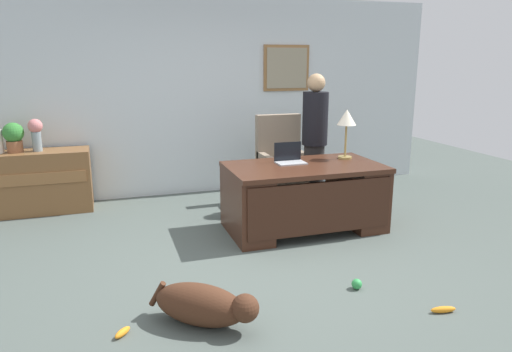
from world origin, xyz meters
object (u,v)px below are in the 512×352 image
at_px(potted_plant, 14,136).
at_px(dog_toy_ball, 357,284).
at_px(desk, 305,195).
at_px(desk_lamp, 347,120).
at_px(vase_with_flowers, 36,132).
at_px(dog_lying, 204,305).
at_px(person_standing, 315,140).
at_px(credenza, 24,183).
at_px(armchair, 282,165).
at_px(laptop, 289,158).
at_px(dog_toy_bone, 443,310).
at_px(dog_toy_plush, 123,332).

distance_m(potted_plant, dog_toy_ball, 4.34).
xyz_separation_m(desk, potted_plant, (-3.10, 1.60, 0.57)).
distance_m(desk_lamp, potted_plant, 3.95).
relative_size(desk, vase_with_flowers, 4.29).
relative_size(desk_lamp, dog_toy_ball, 6.58).
bearing_deg(dog_lying, person_standing, 50.78).
distance_m(credenza, armchair, 3.24).
bearing_deg(potted_plant, laptop, -25.44).
distance_m(desk, vase_with_flowers, 3.33).
relative_size(dog_toy_bone, dog_toy_plush, 1.35).
relative_size(desk_lamp, dog_toy_bone, 2.87).
bearing_deg(dog_toy_ball, credenza, 133.53).
height_order(credenza, person_standing, person_standing).
xyz_separation_m(person_standing, dog_lying, (-1.93, -2.37, -0.72)).
bearing_deg(credenza, vase_with_flowers, 0.40).
height_order(person_standing, laptop, person_standing).
distance_m(desk, desk_lamp, 1.00).
bearing_deg(dog_toy_plush, potted_plant, 108.48).
distance_m(armchair, dog_toy_ball, 2.57).
xyz_separation_m(credenza, dog_lying, (1.58, -3.20, -0.23)).
relative_size(desk, dog_toy_ball, 19.47).
bearing_deg(desk_lamp, vase_with_flowers, 157.93).
xyz_separation_m(credenza, person_standing, (3.52, -0.83, 0.49)).
height_order(credenza, dog_toy_plush, credenza).
xyz_separation_m(dog_toy_ball, dog_toy_bone, (0.43, -0.54, -0.02)).
xyz_separation_m(potted_plant, dog_toy_plush, (1.06, -3.16, -0.94)).
bearing_deg(vase_with_flowers, desk_lamp, -22.07).
bearing_deg(potted_plant, credenza, -1.77).
relative_size(credenza, laptop, 4.94).
bearing_deg(dog_lying, dog_toy_plush, 176.67).
distance_m(dog_lying, vase_with_flowers, 3.59).
bearing_deg(armchair, dog_toy_bone, -87.34).
distance_m(credenza, dog_toy_bone, 4.91).
relative_size(laptop, dog_toy_bone, 1.61).
xyz_separation_m(credenza, dog_toy_plush, (1.01, -3.16, -0.36)).
bearing_deg(desk, armchair, 82.76).
bearing_deg(vase_with_flowers, dog_lying, -66.62).
bearing_deg(laptop, desk_lamp, 1.88).
bearing_deg(dog_lying, credenza, 116.37).
height_order(laptop, potted_plant, potted_plant).
distance_m(credenza, dog_toy_plush, 3.34).
bearing_deg(dog_toy_bone, armchair, 92.66).
height_order(armchair, vase_with_flowers, vase_with_flowers).
height_order(desk, desk_lamp, desk_lamp).
distance_m(person_standing, dog_toy_ball, 2.45).
bearing_deg(desk, laptop, 121.85).
xyz_separation_m(desk, desk_lamp, (0.59, 0.21, 0.78)).
distance_m(dog_lying, dog_toy_ball, 1.33).
xyz_separation_m(person_standing, vase_with_flowers, (-3.31, 0.83, 0.13)).
height_order(credenza, dog_toy_ball, credenza).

